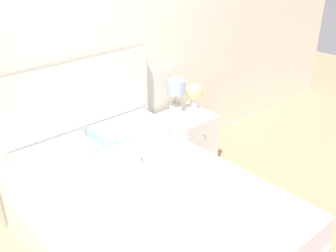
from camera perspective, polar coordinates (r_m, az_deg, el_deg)
name	(u,v)px	position (r m, az deg, el deg)	size (l,w,h in m)	color
ground_plane	(86,194)	(3.80, -11.82, -9.59)	(12.00, 12.00, 0.00)	tan
wall_back	(66,57)	(3.28, -14.58, 9.67)	(8.00, 0.06, 2.60)	silver
bed	(147,215)	(2.99, -3.07, -12.79)	(1.45, 2.00, 1.27)	beige
nightstand	(187,140)	(4.02, 2.85, -1.99)	(0.46, 0.47, 0.57)	white
table_lamp	(176,91)	(3.85, 1.16, 5.09)	(0.18, 0.18, 0.34)	white
flower_vase	(195,93)	(3.97, 3.89, 4.80)	(0.17, 0.17, 0.27)	silver
teacup	(195,117)	(3.79, 3.93, 1.34)	(0.13, 0.13, 0.06)	white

